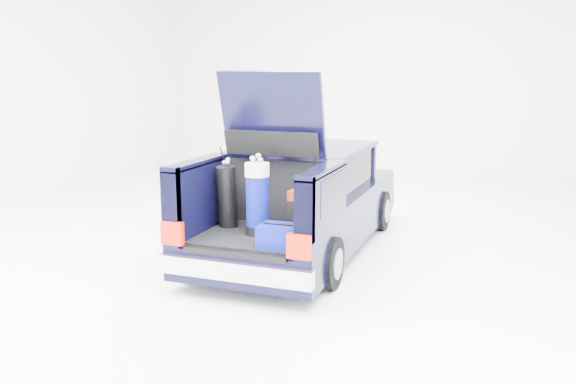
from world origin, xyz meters
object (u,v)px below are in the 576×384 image
at_px(car, 303,201).
at_px(blue_golf_bag, 257,198).
at_px(blue_duffel, 283,236).
at_px(black_golf_bag, 227,196).
at_px(red_suitcase, 304,213).

bearing_deg(car, blue_golf_bag, -90.68).
bearing_deg(blue_duffel, black_golf_bag, 146.61).
relative_size(red_suitcase, blue_duffel, 1.06).
distance_m(red_suitcase, black_golf_bag, 1.01).
distance_m(black_golf_bag, blue_golf_bag, 0.52).
xyz_separation_m(car, blue_duffel, (0.45, -1.96, 0.05)).
distance_m(black_golf_bag, blue_duffel, 1.15).
bearing_deg(black_golf_bag, blue_duffel, -27.38).
bearing_deg(blue_golf_bag, red_suitcase, 38.31).
relative_size(blue_golf_bag, blue_duffel, 1.82).
height_order(black_golf_bag, blue_golf_bag, blue_golf_bag).
distance_m(car, red_suitcase, 1.52).
bearing_deg(blue_duffel, red_suitcase, 83.11).
bearing_deg(red_suitcase, blue_golf_bag, -158.32).
height_order(red_suitcase, blue_golf_bag, blue_golf_bag).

